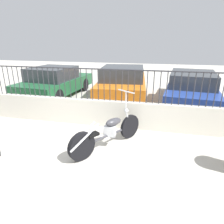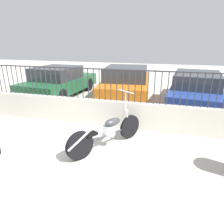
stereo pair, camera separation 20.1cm
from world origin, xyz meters
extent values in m
plane|color=#B7B2A5|center=(0.00, 0.00, 0.00)|extent=(40.00, 40.00, 0.00)
cube|color=beige|center=(0.00, 2.55, 0.40)|extent=(9.71, 0.18, 0.80)
cylinder|color=#2D2D33|center=(-3.55, 2.55, 1.26)|extent=(0.02, 0.02, 0.92)
cylinder|color=#2D2D33|center=(-3.38, 2.55, 1.26)|extent=(0.02, 0.02, 0.92)
cylinder|color=#2D2D33|center=(-3.21, 2.55, 1.26)|extent=(0.02, 0.02, 0.92)
cylinder|color=#2D2D33|center=(-3.03, 2.55, 1.26)|extent=(0.02, 0.02, 0.92)
cylinder|color=#2D2D33|center=(-2.86, 2.55, 1.26)|extent=(0.02, 0.02, 0.92)
cylinder|color=#2D2D33|center=(-2.69, 2.55, 1.26)|extent=(0.02, 0.02, 0.92)
cylinder|color=#2D2D33|center=(-2.51, 2.55, 1.26)|extent=(0.02, 0.02, 0.92)
cylinder|color=#2D2D33|center=(-2.34, 2.55, 1.26)|extent=(0.02, 0.02, 0.92)
cylinder|color=#2D2D33|center=(-2.17, 2.55, 1.26)|extent=(0.02, 0.02, 0.92)
cylinder|color=#2D2D33|center=(-1.99, 2.55, 1.26)|extent=(0.02, 0.02, 0.92)
cylinder|color=#2D2D33|center=(-1.82, 2.55, 1.26)|extent=(0.02, 0.02, 0.92)
cylinder|color=#2D2D33|center=(-1.65, 2.55, 1.26)|extent=(0.02, 0.02, 0.92)
cylinder|color=#2D2D33|center=(-1.47, 2.55, 1.26)|extent=(0.02, 0.02, 0.92)
cylinder|color=#2D2D33|center=(-1.30, 2.55, 1.26)|extent=(0.02, 0.02, 0.92)
cylinder|color=#2D2D33|center=(-1.13, 2.55, 1.26)|extent=(0.02, 0.02, 0.92)
cylinder|color=#2D2D33|center=(-0.95, 2.55, 1.26)|extent=(0.02, 0.02, 0.92)
cylinder|color=#2D2D33|center=(-0.78, 2.55, 1.26)|extent=(0.02, 0.02, 0.92)
cylinder|color=#2D2D33|center=(-0.61, 2.55, 1.26)|extent=(0.02, 0.02, 0.92)
cylinder|color=#2D2D33|center=(-0.43, 2.55, 1.26)|extent=(0.02, 0.02, 0.92)
cylinder|color=#2D2D33|center=(-0.26, 2.55, 1.26)|extent=(0.02, 0.02, 0.92)
cylinder|color=#2D2D33|center=(-0.09, 2.55, 1.26)|extent=(0.02, 0.02, 0.92)
cylinder|color=#2D2D33|center=(0.09, 2.55, 1.26)|extent=(0.02, 0.02, 0.92)
cylinder|color=#2D2D33|center=(0.26, 2.55, 1.26)|extent=(0.02, 0.02, 0.92)
cylinder|color=#2D2D33|center=(0.43, 2.55, 1.26)|extent=(0.02, 0.02, 0.92)
cylinder|color=#2D2D33|center=(0.61, 2.55, 1.26)|extent=(0.02, 0.02, 0.92)
cylinder|color=#2D2D33|center=(0.78, 2.55, 1.26)|extent=(0.02, 0.02, 0.92)
cylinder|color=#2D2D33|center=(0.95, 2.55, 1.26)|extent=(0.02, 0.02, 0.92)
cylinder|color=#2D2D33|center=(1.13, 2.55, 1.26)|extent=(0.02, 0.02, 0.92)
cylinder|color=#2D2D33|center=(1.30, 2.55, 1.26)|extent=(0.02, 0.02, 0.92)
cylinder|color=#2D2D33|center=(1.47, 2.55, 1.26)|extent=(0.02, 0.02, 0.92)
cylinder|color=#2D2D33|center=(1.65, 2.55, 1.26)|extent=(0.02, 0.02, 0.92)
cylinder|color=#2D2D33|center=(1.82, 2.55, 1.26)|extent=(0.02, 0.02, 0.92)
cylinder|color=#2D2D33|center=(1.99, 2.55, 1.26)|extent=(0.02, 0.02, 0.92)
cylinder|color=#2D2D33|center=(2.17, 2.55, 1.26)|extent=(0.02, 0.02, 0.92)
cylinder|color=#2D2D33|center=(2.34, 2.55, 1.26)|extent=(0.02, 0.02, 0.92)
cylinder|color=#2D2D33|center=(2.51, 2.55, 1.26)|extent=(0.02, 0.02, 0.92)
cylinder|color=#2D2D33|center=(2.69, 2.55, 1.26)|extent=(0.02, 0.02, 0.92)
cylinder|color=#2D2D33|center=(2.86, 2.55, 1.26)|extent=(0.02, 0.02, 0.92)
cylinder|color=#2D2D33|center=(3.03, 2.55, 1.26)|extent=(0.02, 0.02, 0.92)
cylinder|color=#2D2D33|center=(0.00, 2.55, 1.70)|extent=(9.71, 0.04, 0.04)
cylinder|color=black|center=(0.95, 1.93, 0.32)|extent=(0.41, 0.56, 0.64)
cylinder|color=black|center=(0.08, 0.67, 0.32)|extent=(0.46, 0.60, 0.65)
cylinder|color=#38383D|center=(0.51, 1.30, 0.32)|extent=(0.84, 1.19, 0.06)
cube|color=silver|center=(0.54, 1.34, 0.42)|extent=(0.28, 0.18, 0.24)
ellipsoid|color=#38383D|center=(0.61, 1.44, 0.62)|extent=(0.42, 0.49, 0.18)
cube|color=black|center=(0.25, 0.91, 0.50)|extent=(0.29, 0.32, 0.06)
cylinder|color=silver|center=(0.89, 1.86, 0.57)|extent=(0.16, 0.21, 0.51)
sphere|color=silver|center=(0.86, 1.81, 0.80)|extent=(0.11, 0.11, 0.11)
cylinder|color=silver|center=(0.84, 1.78, 1.06)|extent=(0.03, 0.03, 0.48)
cylinder|color=silver|center=(0.84, 1.78, 1.30)|extent=(0.45, 0.32, 0.03)
cylinder|color=silver|center=(0.17, 0.67, 0.54)|extent=(0.47, 0.66, 0.43)
cylinder|color=silver|center=(0.05, 0.75, 0.54)|extent=(0.47, 0.66, 0.43)
cylinder|color=black|center=(-3.79, 6.79, 0.32)|extent=(0.17, 0.65, 0.64)
cylinder|color=black|center=(-2.02, 6.63, 0.32)|extent=(0.17, 0.65, 0.64)
cylinder|color=black|center=(-4.01, 4.33, 0.32)|extent=(0.17, 0.65, 0.64)
cylinder|color=black|center=(-2.24, 4.17, 0.32)|extent=(0.17, 0.65, 0.64)
cube|color=#1E5933|center=(-3.01, 5.48, 0.52)|extent=(2.24, 4.14, 0.55)
cube|color=#2D3338|center=(-3.03, 5.28, 1.06)|extent=(1.86, 2.06, 0.55)
cylinder|color=black|center=(-0.91, 6.97, 0.32)|extent=(0.17, 0.65, 0.64)
cylinder|color=black|center=(0.87, 7.13, 0.32)|extent=(0.17, 0.65, 0.64)
cylinder|color=black|center=(-0.67, 4.32, 0.32)|extent=(0.17, 0.65, 0.64)
cylinder|color=black|center=(1.10, 4.47, 0.32)|extent=(0.17, 0.65, 0.64)
cube|color=orange|center=(0.10, 5.72, 0.56)|extent=(2.26, 4.45, 0.65)
cube|color=#2D3338|center=(0.11, 5.51, 1.15)|extent=(1.88, 2.20, 0.52)
cylinder|color=black|center=(2.25, 7.02, 0.32)|extent=(0.18, 0.65, 0.64)
cylinder|color=black|center=(3.92, 6.82, 0.32)|extent=(0.18, 0.65, 0.64)
cylinder|color=black|center=(1.92, 4.23, 0.32)|extent=(0.18, 0.65, 0.64)
cylinder|color=black|center=(3.59, 4.03, 0.32)|extent=(0.18, 0.65, 0.64)
cube|color=navy|center=(2.92, 5.52, 0.52)|extent=(2.31, 4.70, 0.56)
cube|color=#2D3338|center=(2.90, 5.30, 1.06)|extent=(1.86, 2.35, 0.51)
camera|label=1|loc=(1.55, -2.87, 2.46)|focal=32.00mm
camera|label=2|loc=(1.74, -2.82, 2.46)|focal=32.00mm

